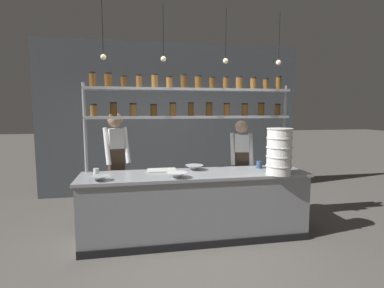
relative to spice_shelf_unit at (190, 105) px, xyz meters
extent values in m
plane|color=#5B5651|center=(0.01, -0.33, -1.86)|extent=(40.00, 40.00, 0.00)
cube|color=#4C5156|center=(0.01, 2.09, -0.27)|extent=(5.51, 0.12, 3.17)
cube|color=gray|center=(0.01, -0.33, -1.42)|extent=(3.05, 0.72, 0.88)
cube|color=#999BA0|center=(0.01, -0.33, -0.96)|extent=(3.11, 0.76, 0.04)
cube|color=black|center=(0.01, -0.70, -1.81)|extent=(3.05, 0.03, 0.10)
cylinder|color=#999BA0|center=(-1.47, 0.00, -0.78)|extent=(0.04, 0.04, 2.15)
cylinder|color=#999BA0|center=(1.48, 0.00, -0.78)|extent=(0.04, 0.04, 2.15)
cube|color=#999BA0|center=(0.01, 0.00, -0.18)|extent=(2.95, 0.28, 0.04)
cylinder|color=brown|center=(-1.34, 0.00, -0.09)|extent=(0.09, 0.09, 0.15)
cylinder|color=black|center=(-1.34, 0.00, 0.00)|extent=(0.09, 0.09, 0.02)
cylinder|color=#513314|center=(-1.08, 0.00, -0.07)|extent=(0.09, 0.09, 0.17)
cylinder|color=black|center=(-1.08, 0.00, 0.02)|extent=(0.10, 0.10, 0.02)
cylinder|color=brown|center=(-0.81, 0.00, -0.08)|extent=(0.10, 0.10, 0.16)
cylinder|color=black|center=(-0.81, 0.00, 0.01)|extent=(0.10, 0.10, 0.02)
cylinder|color=#513314|center=(-0.53, 0.00, -0.09)|extent=(0.09, 0.09, 0.15)
cylinder|color=black|center=(-0.53, 0.00, 0.00)|extent=(0.09, 0.09, 0.02)
cylinder|color=brown|center=(-0.26, 0.00, -0.07)|extent=(0.09, 0.09, 0.17)
cylinder|color=black|center=(-0.26, 0.00, 0.02)|extent=(0.10, 0.10, 0.02)
cylinder|color=#513314|center=(0.01, 0.00, -0.07)|extent=(0.08, 0.08, 0.17)
cylinder|color=black|center=(0.01, 0.00, 0.02)|extent=(0.08, 0.08, 0.02)
cylinder|color=#513314|center=(0.28, 0.00, -0.07)|extent=(0.10, 0.10, 0.18)
cylinder|color=black|center=(0.28, 0.00, 0.03)|extent=(0.10, 0.10, 0.02)
cylinder|color=brown|center=(0.55, 0.00, -0.08)|extent=(0.09, 0.09, 0.17)
cylinder|color=black|center=(0.55, 0.00, 0.02)|extent=(0.09, 0.09, 0.02)
cylinder|color=brown|center=(0.83, 0.00, -0.08)|extent=(0.09, 0.09, 0.17)
cylinder|color=black|center=(0.83, 0.00, 0.01)|extent=(0.09, 0.09, 0.02)
cylinder|color=#513314|center=(1.09, 0.00, -0.07)|extent=(0.09, 0.09, 0.18)
cylinder|color=black|center=(1.09, 0.00, 0.03)|extent=(0.10, 0.10, 0.02)
cylinder|color=#513314|center=(1.36, 0.00, -0.08)|extent=(0.08, 0.08, 0.16)
cylinder|color=black|center=(1.36, 0.00, 0.01)|extent=(0.08, 0.08, 0.02)
cube|color=#999BA0|center=(0.01, 0.00, 0.22)|extent=(2.95, 0.28, 0.04)
cylinder|color=brown|center=(-1.34, 0.00, 0.32)|extent=(0.09, 0.09, 0.18)
cylinder|color=black|center=(-1.34, 0.00, 0.42)|extent=(0.09, 0.09, 0.02)
cylinder|color=brown|center=(-1.14, 0.00, 0.32)|extent=(0.10, 0.10, 0.17)
cylinder|color=black|center=(-1.14, 0.00, 0.42)|extent=(0.10, 0.10, 0.02)
cylinder|color=#513314|center=(-0.93, 0.00, 0.30)|extent=(0.08, 0.08, 0.14)
cylinder|color=black|center=(-0.93, 0.00, 0.38)|extent=(0.08, 0.08, 0.02)
cylinder|color=brown|center=(-0.72, 0.00, 0.31)|extent=(0.08, 0.08, 0.16)
cylinder|color=black|center=(-0.72, 0.00, 0.40)|extent=(0.08, 0.08, 0.02)
cylinder|color=brown|center=(-0.51, 0.00, 0.32)|extent=(0.09, 0.09, 0.17)
cylinder|color=black|center=(-0.51, 0.00, 0.42)|extent=(0.09, 0.09, 0.02)
cylinder|color=brown|center=(-0.30, 0.00, 0.31)|extent=(0.09, 0.09, 0.15)
cylinder|color=black|center=(-0.30, 0.00, 0.39)|extent=(0.09, 0.09, 0.02)
cylinder|color=#513314|center=(-0.10, 0.00, 0.32)|extent=(0.09, 0.09, 0.17)
cylinder|color=black|center=(-0.10, 0.00, 0.42)|extent=(0.09, 0.09, 0.02)
cylinder|color=brown|center=(0.11, 0.00, 0.32)|extent=(0.10, 0.10, 0.16)
cylinder|color=black|center=(0.11, 0.00, 0.41)|extent=(0.10, 0.10, 0.02)
cylinder|color=#513314|center=(0.32, 0.00, 0.31)|extent=(0.08, 0.08, 0.15)
cylinder|color=black|center=(0.32, 0.00, 0.39)|extent=(0.09, 0.09, 0.02)
cylinder|color=brown|center=(0.53, 0.00, 0.31)|extent=(0.08, 0.08, 0.16)
cylinder|color=black|center=(0.53, 0.00, 0.40)|extent=(0.08, 0.08, 0.02)
cylinder|color=brown|center=(0.73, 0.00, 0.31)|extent=(0.10, 0.10, 0.16)
cylinder|color=black|center=(0.73, 0.00, 0.41)|extent=(0.10, 0.10, 0.02)
cylinder|color=brown|center=(0.95, 0.00, 0.31)|extent=(0.09, 0.09, 0.15)
cylinder|color=black|center=(0.95, 0.00, 0.40)|extent=(0.09, 0.09, 0.02)
cylinder|color=brown|center=(1.15, 0.00, 0.30)|extent=(0.09, 0.09, 0.14)
cylinder|color=black|center=(1.15, 0.00, 0.39)|extent=(0.09, 0.09, 0.02)
cylinder|color=brown|center=(1.36, 0.00, 0.32)|extent=(0.08, 0.08, 0.18)
cylinder|color=black|center=(1.36, 0.00, 0.42)|extent=(0.08, 0.08, 0.02)
cylinder|color=black|center=(-1.16, 0.32, -1.44)|extent=(0.11, 0.11, 0.84)
cylinder|color=black|center=(-1.01, 0.36, -1.44)|extent=(0.11, 0.11, 0.84)
cube|color=#473828|center=(-1.08, 0.34, -0.83)|extent=(0.26, 0.23, 0.36)
cube|color=white|center=(-1.08, 0.34, -0.50)|extent=(0.26, 0.24, 0.30)
sphere|color=#A37A5B|center=(-1.08, 0.34, -0.22)|extent=(0.22, 0.22, 0.22)
cylinder|color=white|center=(-1.21, 0.24, -0.61)|extent=(0.14, 0.26, 0.55)
cylinder|color=white|center=(-0.93, 0.33, -0.61)|extent=(0.14, 0.26, 0.55)
cylinder|color=black|center=(0.80, 0.27, -1.47)|extent=(0.11, 0.11, 0.78)
cylinder|color=black|center=(0.96, 0.24, -1.47)|extent=(0.11, 0.11, 0.78)
cube|color=#473828|center=(0.88, 0.25, -0.91)|extent=(0.25, 0.21, 0.34)
cube|color=white|center=(0.88, 0.25, -0.60)|extent=(0.25, 0.22, 0.28)
sphere|color=tan|center=(0.88, 0.25, -0.34)|extent=(0.21, 0.21, 0.21)
cylinder|color=white|center=(0.72, 0.22, -0.70)|extent=(0.11, 0.25, 0.51)
cylinder|color=white|center=(1.01, 0.16, -0.70)|extent=(0.11, 0.25, 0.51)
cylinder|color=white|center=(1.09, -0.62, -0.88)|extent=(0.32, 0.32, 0.11)
cylinder|color=silver|center=(1.09, -0.62, -0.82)|extent=(0.34, 0.34, 0.01)
cylinder|color=white|center=(1.09, -0.62, -0.76)|extent=(0.32, 0.32, 0.11)
cylinder|color=silver|center=(1.09, -0.62, -0.69)|extent=(0.34, 0.34, 0.01)
cylinder|color=white|center=(1.09, -0.62, -0.63)|extent=(0.32, 0.32, 0.11)
cylinder|color=silver|center=(1.09, -0.62, -0.57)|extent=(0.34, 0.34, 0.01)
cylinder|color=white|center=(1.09, -0.62, -0.51)|extent=(0.32, 0.32, 0.11)
cylinder|color=silver|center=(1.09, -0.62, -0.45)|extent=(0.34, 0.34, 0.01)
cylinder|color=white|center=(1.09, -0.62, -0.38)|extent=(0.32, 0.32, 0.11)
cylinder|color=silver|center=(1.09, -0.62, -0.32)|extent=(0.34, 0.34, 0.01)
cube|color=silver|center=(-0.43, -0.13, -0.92)|extent=(0.40, 0.26, 0.02)
cylinder|color=white|center=(-0.28, -0.58, -0.93)|extent=(0.12, 0.12, 0.01)
cone|color=white|center=(-0.28, -0.58, -0.90)|extent=(0.27, 0.27, 0.07)
cylinder|color=#B2B7BC|center=(-1.24, -0.56, -0.93)|extent=(0.10, 0.10, 0.01)
cone|color=#B2B7BC|center=(-1.24, -0.56, -0.90)|extent=(0.23, 0.23, 0.06)
cylinder|color=#B2B7BC|center=(0.03, -0.13, -0.93)|extent=(0.12, 0.12, 0.01)
cone|color=#B2B7BC|center=(0.03, -0.13, -0.90)|extent=(0.26, 0.26, 0.07)
cylinder|color=silver|center=(-1.31, -0.23, -0.89)|extent=(0.07, 0.07, 0.09)
cylinder|color=#334C70|center=(1.01, -0.17, -0.88)|extent=(0.09, 0.09, 0.10)
cylinder|color=black|center=(-1.16, -0.33, 0.92)|extent=(0.01, 0.01, 0.68)
sphere|color=#F9E5B2|center=(-1.16, -0.33, 0.58)|extent=(0.07, 0.07, 0.07)
cylinder|color=black|center=(-0.41, -0.33, 0.92)|extent=(0.01, 0.01, 0.68)
sphere|color=#F9E5B2|center=(-0.41, -0.33, 0.58)|extent=(0.07, 0.07, 0.07)
cylinder|color=black|center=(0.42, -0.33, 0.92)|extent=(0.01, 0.01, 0.68)
sphere|color=#F9E5B2|center=(0.42, -0.33, 0.58)|extent=(0.07, 0.07, 0.07)
cylinder|color=black|center=(1.18, -0.33, 0.92)|extent=(0.01, 0.01, 0.68)
sphere|color=#F9E5B2|center=(1.18, -0.33, 0.58)|extent=(0.07, 0.07, 0.07)
camera|label=1|loc=(-0.79, -4.28, -0.07)|focal=28.00mm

